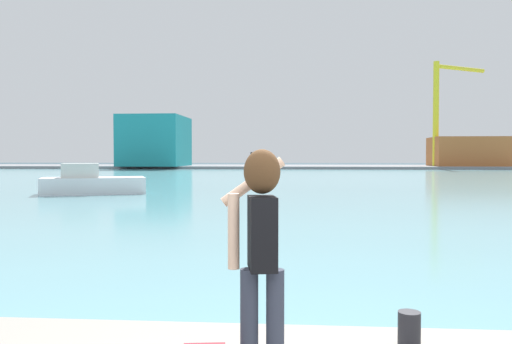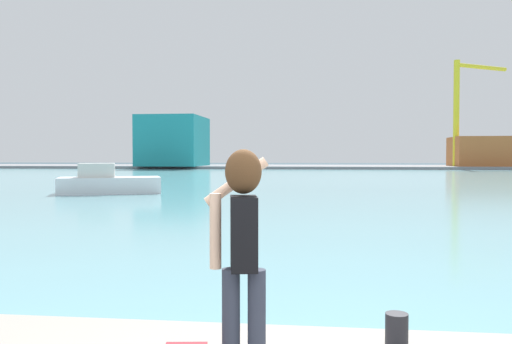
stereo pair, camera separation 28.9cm
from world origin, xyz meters
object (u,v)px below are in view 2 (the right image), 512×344
boat_moored (108,182)px  warehouse_left (174,141)px  port_crane (462,102)px  harbor_bollard (397,333)px  warehouse_right (490,151)px  person_photographer (242,237)px

boat_moored → warehouse_left: size_ratio=0.49×
port_crane → harbor_bollard: bearing=-105.4°
warehouse_left → port_crane: bearing=3.6°
warehouse_right → port_crane: 9.78m
warehouse_right → port_crane: port_crane is taller
harbor_bollard → port_crane: port_crane is taller
harbor_bollard → boat_moored: (-13.06, 24.77, -0.06)m
warehouse_left → port_crane: port_crane is taller
boat_moored → port_crane: size_ratio=0.35×
person_photographer → boat_moored: size_ratio=0.27×
harbor_bollard → warehouse_left: warehouse_left is taller
boat_moored → person_photographer: bearing=-86.7°
harbor_bollard → port_crane: bearing=74.6°
harbor_bollard → port_crane: size_ratio=0.02×
boat_moored → warehouse_right: warehouse_right is taller
warehouse_right → boat_moored: bearing=-123.5°
warehouse_left → person_photographer: bearing=-73.8°
warehouse_left → warehouse_right: bearing=3.7°
person_photographer → warehouse_right: (30.31, 89.01, 1.38)m
harbor_bollard → warehouse_right: size_ratio=0.03×
person_photographer → harbor_bollard: bearing=-74.4°
harbor_bollard → warehouse_right: 93.07m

